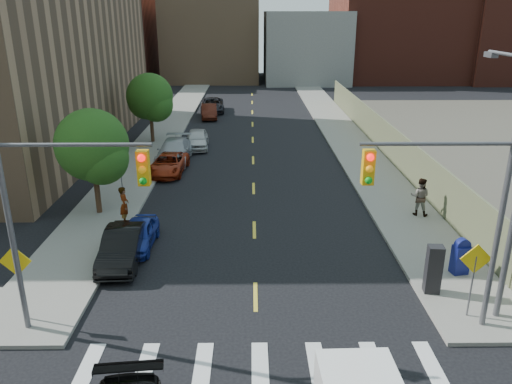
{
  "coord_description": "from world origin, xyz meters",
  "views": [
    {
      "loc": [
        -0.15,
        -7.99,
        9.89
      ],
      "look_at": [
        0.08,
        13.84,
        2.0
      ],
      "focal_mm": 35.0,
      "sensor_mm": 36.0,
      "label": 1
    }
  ],
  "objects_px": {
    "parked_car_silver": "(174,151)",
    "parked_car_white": "(197,139)",
    "parked_car_maroon": "(209,111)",
    "payphone": "(434,269)",
    "pedestrian_west": "(124,205)",
    "mailbox": "(461,256)",
    "parked_car_blue": "(138,234)",
    "parked_car_black": "(123,246)",
    "parked_car_grey": "(212,105)",
    "pedestrian_east": "(420,197)",
    "parked_car_red": "(169,164)"
  },
  "relations": [
    {
      "from": "parked_car_silver",
      "to": "parked_car_white",
      "type": "xyz_separation_m",
      "value": [
        1.21,
        3.77,
        -0.05
      ]
    },
    {
      "from": "parked_car_maroon",
      "to": "payphone",
      "type": "distance_m",
      "value": 34.53
    },
    {
      "from": "parked_car_silver",
      "to": "pedestrian_west",
      "type": "bearing_deg",
      "value": -93.49
    },
    {
      "from": "parked_car_white",
      "to": "mailbox",
      "type": "xyz_separation_m",
      "value": [
        12.36,
        -20.0,
        0.16
      ]
    },
    {
      "from": "parked_car_blue",
      "to": "parked_car_black",
      "type": "relative_size",
      "value": 0.84
    },
    {
      "from": "parked_car_grey",
      "to": "parked_car_white",
      "type": "bearing_deg",
      "value": -94.64
    },
    {
      "from": "mailbox",
      "to": "payphone",
      "type": "relative_size",
      "value": 0.81
    },
    {
      "from": "parked_car_silver",
      "to": "mailbox",
      "type": "height_order",
      "value": "mailbox"
    },
    {
      "from": "parked_car_blue",
      "to": "parked_car_grey",
      "type": "height_order",
      "value": "parked_car_grey"
    },
    {
      "from": "parked_car_maroon",
      "to": "parked_car_silver",
      "type": "bearing_deg",
      "value": -100.04
    },
    {
      "from": "parked_car_black",
      "to": "pedestrian_west",
      "type": "xyz_separation_m",
      "value": [
        -0.8,
        3.76,
        0.38
      ]
    },
    {
      "from": "mailbox",
      "to": "pedestrian_east",
      "type": "height_order",
      "value": "pedestrian_east"
    },
    {
      "from": "parked_car_white",
      "to": "pedestrian_west",
      "type": "bearing_deg",
      "value": -101.22
    },
    {
      "from": "parked_car_silver",
      "to": "parked_car_maroon",
      "type": "distance_m",
      "value": 15.23
    },
    {
      "from": "parked_car_red",
      "to": "pedestrian_east",
      "type": "xyz_separation_m",
      "value": [
        13.87,
        -7.59,
        0.5
      ]
    },
    {
      "from": "parked_car_grey",
      "to": "mailbox",
      "type": "height_order",
      "value": "mailbox"
    },
    {
      "from": "pedestrian_west",
      "to": "parked_car_red",
      "type": "bearing_deg",
      "value": -17.91
    },
    {
      "from": "pedestrian_west",
      "to": "parked_car_silver",
      "type": "bearing_deg",
      "value": -16.64
    },
    {
      "from": "parked_car_maroon",
      "to": "mailbox",
      "type": "relative_size",
      "value": 2.84
    },
    {
      "from": "parked_car_maroon",
      "to": "pedestrian_west",
      "type": "height_order",
      "value": "pedestrian_west"
    },
    {
      "from": "parked_car_blue",
      "to": "parked_car_red",
      "type": "distance_m",
      "value": 10.86
    },
    {
      "from": "parked_car_red",
      "to": "parked_car_silver",
      "type": "distance_m",
      "value": 2.62
    },
    {
      "from": "payphone",
      "to": "pedestrian_west",
      "type": "xyz_separation_m",
      "value": [
        -12.79,
        6.52,
        0.01
      ]
    },
    {
      "from": "parked_car_white",
      "to": "parked_car_maroon",
      "type": "height_order",
      "value": "parked_car_white"
    },
    {
      "from": "parked_car_black",
      "to": "parked_car_silver",
      "type": "distance_m",
      "value": 14.86
    },
    {
      "from": "parked_car_white",
      "to": "parked_car_grey",
      "type": "distance_m",
      "value": 14.85
    },
    {
      "from": "parked_car_blue",
      "to": "parked_car_red",
      "type": "relative_size",
      "value": 0.8
    },
    {
      "from": "parked_car_black",
      "to": "parked_car_red",
      "type": "distance_m",
      "value": 12.25
    },
    {
      "from": "parked_car_blue",
      "to": "pedestrian_east",
      "type": "bearing_deg",
      "value": 14.66
    },
    {
      "from": "pedestrian_east",
      "to": "mailbox",
      "type": "bearing_deg",
      "value": 109.97
    },
    {
      "from": "parked_car_red",
      "to": "parked_car_silver",
      "type": "relative_size",
      "value": 0.85
    },
    {
      "from": "mailbox",
      "to": "parked_car_black",
      "type": "bearing_deg",
      "value": 163.24
    },
    {
      "from": "parked_car_silver",
      "to": "pedestrian_west",
      "type": "height_order",
      "value": "pedestrian_west"
    },
    {
      "from": "parked_car_black",
      "to": "parked_car_silver",
      "type": "bearing_deg",
      "value": 87.4
    },
    {
      "from": "parked_car_blue",
      "to": "parked_car_black",
      "type": "xyz_separation_m",
      "value": [
        -0.32,
        -1.39,
        0.1
      ]
    },
    {
      "from": "mailbox",
      "to": "parked_car_red",
      "type": "bearing_deg",
      "value": 123.89
    },
    {
      "from": "parked_car_maroon",
      "to": "mailbox",
      "type": "xyz_separation_m",
      "value": [
        12.33,
        -31.41,
        0.18
      ]
    },
    {
      "from": "parked_car_maroon",
      "to": "payphone",
      "type": "xyz_separation_m",
      "value": [
        10.75,
        -32.81,
        0.38
      ]
    },
    {
      "from": "parked_car_black",
      "to": "pedestrian_west",
      "type": "bearing_deg",
      "value": 99.42
    },
    {
      "from": "parked_car_white",
      "to": "mailbox",
      "type": "bearing_deg",
      "value": -61.81
    },
    {
      "from": "parked_car_white",
      "to": "parked_car_silver",
      "type": "bearing_deg",
      "value": -111.31
    },
    {
      "from": "parked_car_blue",
      "to": "parked_car_white",
      "type": "distance_m",
      "value": 17.27
    },
    {
      "from": "parked_car_black",
      "to": "parked_car_silver",
      "type": "xyz_separation_m",
      "value": [
        0.0,
        14.86,
        0.06
      ]
    },
    {
      "from": "parked_car_grey",
      "to": "parked_car_black",
      "type": "bearing_deg",
      "value": -96.51
    },
    {
      "from": "parked_car_black",
      "to": "mailbox",
      "type": "xyz_separation_m",
      "value": [
        13.57,
        -1.36,
        0.17
      ]
    },
    {
      "from": "pedestrian_west",
      "to": "parked_car_blue",
      "type": "bearing_deg",
      "value": -167.16
    },
    {
      "from": "parked_car_white",
      "to": "pedestrian_west",
      "type": "relative_size",
      "value": 2.25
    },
    {
      "from": "parked_car_red",
      "to": "parked_car_blue",
      "type": "bearing_deg",
      "value": -84.41
    },
    {
      "from": "pedestrian_west",
      "to": "parked_car_black",
      "type": "bearing_deg",
      "value": 179.49
    },
    {
      "from": "parked_car_black",
      "to": "payphone",
      "type": "xyz_separation_m",
      "value": [
        11.99,
        -2.76,
        0.37
      ]
    }
  ]
}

